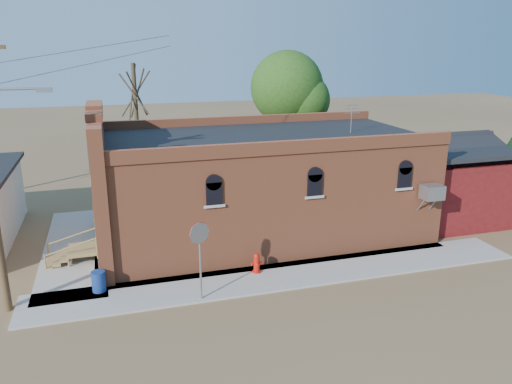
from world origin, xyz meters
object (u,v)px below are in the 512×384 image
object	(u,v)px
fire_hydrant	(257,263)
brick_bar	(256,185)
trash_barrel	(99,281)
stop_sign	(200,240)

from	to	relation	value
fire_hydrant	brick_bar	bearing A→B (deg)	50.43
brick_bar	trash_barrel	bearing A→B (deg)	-150.50
fire_hydrant	trash_barrel	world-z (taller)	fire_hydrant
fire_hydrant	stop_sign	size ratio (longest dim) A/B	0.28
trash_barrel	brick_bar	bearing A→B (deg)	29.50
brick_bar	fire_hydrant	bearing A→B (deg)	-106.02
stop_sign	fire_hydrant	bearing A→B (deg)	31.45
stop_sign	trash_barrel	world-z (taller)	stop_sign
trash_barrel	fire_hydrant	bearing A→B (deg)	-1.47
brick_bar	stop_sign	bearing A→B (deg)	-123.05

